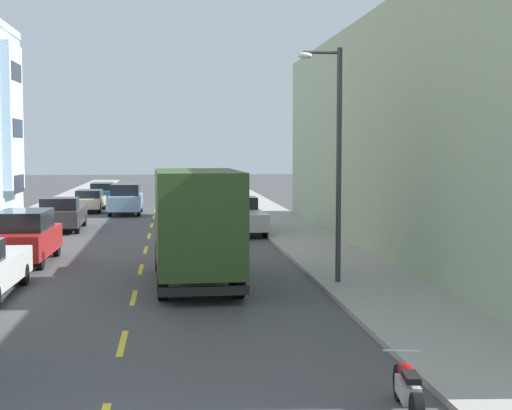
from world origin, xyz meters
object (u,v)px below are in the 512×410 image
Objects in this scene: delivery_box_truck at (196,221)px; parked_pickup_silver at (241,216)px; parked_suv_red at (24,236)px; parked_wagon_teal at (102,192)px; parked_hatchback_black at (226,203)px; parked_pickup_charcoal at (62,214)px; parked_sedan_champagne at (89,200)px; parked_motorcycle at (408,390)px; street_lamp at (334,148)px; moving_sky_sedan at (126,199)px.

parked_pickup_silver is (2.67, 14.00, -1.15)m from delivery_box_truck.
parked_suv_red is at bearing -134.83° from parked_pickup_silver.
parked_wagon_teal is 30.98m from parked_suv_red.
delivery_box_truck is 1.80× the size of parked_hatchback_black.
parked_suv_red is at bearing -115.07° from parked_hatchback_black.
parked_sedan_champagne is at bearing 89.20° from parked_pickup_charcoal.
parked_hatchback_black reaches higher than parked_motorcycle.
parked_hatchback_black is at bearing 93.48° from street_lamp.
street_lamp is at bearing -84.27° from parked_pickup_silver.
parked_pickup_silver is (8.95, -2.25, 0.00)m from parked_pickup_charcoal.
parked_hatchback_black is 6.44m from moving_sky_sedan.
delivery_box_truck is 8.06m from parked_suv_red.
street_lamp is 1.56× the size of parked_sedan_champagne.
parked_sedan_champagne is at bearing 102.99° from parked_motorcycle.
parked_wagon_teal is at bearing 111.49° from parked_pickup_silver.
parked_hatchback_black is at bearing 64.93° from parked_suv_red.
parked_pickup_charcoal is (-10.42, 16.88, -3.38)m from street_lamp.
delivery_box_truck reaches higher than parked_sedan_champagne.
parked_pickup_silver is at bearing -57.03° from parked_sedan_champagne.
parked_suv_red and moving_sky_sedan have the same top height.
street_lamp reaches higher than delivery_box_truck.
parked_suv_red is at bearing 150.36° from street_lamp.
moving_sky_sedan is at bearing 83.00° from parked_suv_red.
street_lamp reaches higher than parked_suv_red.
delivery_box_truck is 1.60× the size of parked_sedan_champagne.
moving_sky_sedan is at bearing -77.24° from parked_wagon_teal.
delivery_box_truck is 12.18m from parked_motorcycle.
street_lamp reaches higher than parked_motorcycle.
parked_sedan_champagne is at bearing 90.08° from parked_suv_red.
delivery_box_truck is 1.49× the size of parked_suv_red.
street_lamp is 1.75× the size of parked_hatchback_black.
moving_sky_sedan reaches higher than parked_motorcycle.
parked_suv_red is 2.36× the size of parked_motorcycle.
parked_suv_red reaches higher than parked_wagon_teal.
moving_sky_sedan reaches higher than parked_sedan_champagne.
moving_sky_sedan is (2.48, 20.18, 0.00)m from parked_suv_red.
parked_pickup_silver is 12.98m from moving_sky_sedan.
parked_pickup_silver reaches higher than parked_hatchback_black.
parked_suv_red is 11.07m from parked_pickup_charcoal.
parked_pickup_charcoal is at bearing 165.88° from parked_pickup_silver.
parked_hatchback_black is 35.59m from parked_motorcycle.
parked_pickup_silver is at bearing 79.19° from delivery_box_truck.
parked_motorcycle is (0.27, -25.72, -0.42)m from parked_pickup_silver.
parked_wagon_teal is 0.99× the size of moving_sky_sedan.
street_lamp reaches higher than parked_sedan_champagne.
parked_sedan_champagne is at bearing 110.00° from street_lamp.
parked_pickup_silver is 9.87m from parked_hatchback_black.
parked_pickup_charcoal is at bearing -90.62° from parked_wagon_teal.
delivery_box_truck is 14.30m from parked_pickup_silver.
moving_sky_sedan is at bearing 100.02° from parked_motorcycle.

